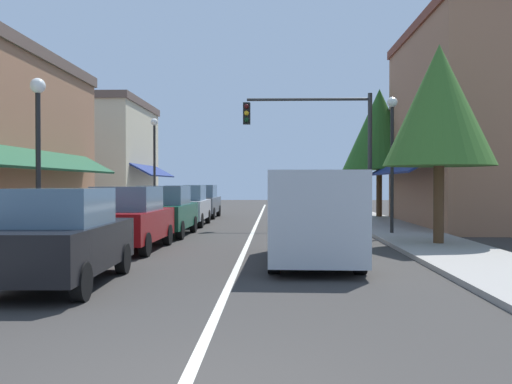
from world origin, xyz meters
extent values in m
plane|color=#33302D|center=(0.00, 18.00, 0.00)|extent=(80.00, 80.00, 0.00)
cube|color=gray|center=(-5.50, 18.00, 0.06)|extent=(2.60, 56.00, 0.12)
cube|color=gray|center=(5.50, 18.00, 0.06)|extent=(2.60, 56.00, 0.12)
cube|color=silver|center=(0.00, 18.00, 0.00)|extent=(0.14, 52.00, 0.01)
cube|color=slate|center=(-6.86, 12.00, 1.40)|extent=(0.08, 10.64, 1.80)
cube|color=#194C2D|center=(-6.25, 12.00, 2.60)|extent=(1.27, 11.76, 0.73)
cube|color=slate|center=(-6.86, 15.08, 4.26)|extent=(0.08, 1.10, 1.30)
cube|color=#9E6B4C|center=(9.59, 20.00, 4.15)|extent=(5.58, 10.00, 8.31)
cube|color=brown|center=(9.59, 20.00, 8.51)|extent=(5.78, 10.20, 0.40)
cube|color=slate|center=(6.86, 20.00, 1.40)|extent=(0.08, 7.60, 1.80)
cube|color=navy|center=(6.25, 20.00, 2.60)|extent=(1.27, 8.40, 0.73)
cube|color=slate|center=(6.86, 17.80, 5.98)|extent=(0.08, 1.10, 1.30)
cube|color=slate|center=(6.86, 22.20, 5.98)|extent=(0.08, 1.10, 1.30)
cube|color=beige|center=(-9.50, 28.00, 3.12)|extent=(5.40, 8.00, 6.24)
cube|color=brown|center=(-9.50, 28.00, 6.44)|extent=(5.60, 8.20, 0.40)
cube|color=slate|center=(-6.86, 28.00, 1.40)|extent=(0.08, 6.08, 1.80)
cube|color=navy|center=(-6.25, 28.00, 2.60)|extent=(1.27, 6.72, 0.73)
cube|color=slate|center=(-6.86, 26.24, 4.49)|extent=(0.08, 1.10, 1.30)
cube|color=slate|center=(-6.86, 29.76, 4.49)|extent=(0.08, 1.10, 1.30)
cube|color=black|center=(-3.04, 5.49, 0.71)|extent=(1.84, 4.15, 0.80)
cube|color=slate|center=(-3.04, 5.39, 1.44)|extent=(1.58, 2.04, 0.66)
cylinder|color=black|center=(-3.87, 6.82, 0.31)|extent=(0.22, 0.63, 0.62)
cylinder|color=black|center=(-2.29, 6.86, 0.31)|extent=(0.22, 0.63, 0.62)
cylinder|color=black|center=(-2.21, 4.16, 0.31)|extent=(0.22, 0.63, 0.62)
cube|color=maroon|center=(-3.20, 10.86, 0.71)|extent=(1.79, 4.13, 0.80)
cube|color=slate|center=(-3.21, 10.76, 1.44)|extent=(1.56, 2.03, 0.66)
cylinder|color=black|center=(-3.97, 12.22, 0.31)|extent=(0.21, 0.62, 0.62)
cylinder|color=black|center=(-2.39, 12.20, 0.31)|extent=(0.21, 0.62, 0.62)
cylinder|color=black|center=(-4.02, 9.52, 0.31)|extent=(0.21, 0.62, 0.62)
cylinder|color=black|center=(-2.44, 9.49, 0.31)|extent=(0.21, 0.62, 0.62)
cube|color=#0F4C33|center=(-3.05, 15.20, 0.71)|extent=(1.78, 4.12, 0.80)
cube|color=slate|center=(-3.05, 15.10, 1.44)|extent=(1.55, 2.02, 0.66)
cylinder|color=black|center=(-3.83, 16.56, 0.31)|extent=(0.21, 0.62, 0.62)
cylinder|color=black|center=(-2.24, 16.54, 0.31)|extent=(0.21, 0.62, 0.62)
cylinder|color=black|center=(-3.86, 13.86, 0.31)|extent=(0.21, 0.62, 0.62)
cylinder|color=black|center=(-2.28, 13.84, 0.31)|extent=(0.21, 0.62, 0.62)
cube|color=#B7BABF|center=(-3.06, 20.05, 0.71)|extent=(1.74, 4.11, 0.80)
cube|color=slate|center=(-3.06, 19.95, 1.44)|extent=(1.53, 2.01, 0.66)
cylinder|color=black|center=(-3.86, 21.39, 0.31)|extent=(0.20, 0.62, 0.62)
cylinder|color=black|center=(-2.28, 21.40, 0.31)|extent=(0.20, 0.62, 0.62)
cylinder|color=black|center=(-3.84, 18.69, 0.31)|extent=(0.20, 0.62, 0.62)
cylinder|color=black|center=(-2.26, 18.70, 0.31)|extent=(0.20, 0.62, 0.62)
cube|color=#4C5156|center=(-3.13, 25.56, 0.71)|extent=(1.76, 4.12, 0.80)
cube|color=slate|center=(-3.14, 25.46, 1.44)|extent=(1.54, 2.01, 0.66)
cylinder|color=black|center=(-3.91, 26.92, 0.31)|extent=(0.21, 0.62, 0.62)
cylinder|color=black|center=(-2.33, 26.91, 0.31)|extent=(0.21, 0.62, 0.62)
cylinder|color=black|center=(-3.94, 24.22, 0.31)|extent=(0.21, 0.62, 0.62)
cylinder|color=black|center=(-2.36, 24.20, 0.31)|extent=(0.21, 0.62, 0.62)
cube|color=#B2B7BC|center=(1.73, 8.56, 1.17)|extent=(2.06, 5.04, 1.90)
cube|color=slate|center=(1.78, 10.96, 1.59)|extent=(1.73, 0.31, 0.84)
cube|color=black|center=(1.78, 11.14, 0.48)|extent=(1.87, 0.24, 0.24)
cylinder|color=black|center=(0.88, 10.13, 0.36)|extent=(0.25, 0.72, 0.72)
cylinder|color=black|center=(2.64, 10.09, 0.36)|extent=(0.25, 0.72, 0.72)
cylinder|color=black|center=(0.81, 7.03, 0.36)|extent=(0.25, 0.72, 0.72)
cylinder|color=black|center=(2.58, 6.99, 0.36)|extent=(0.25, 0.72, 0.72)
cylinder|color=#333333|center=(4.80, 19.03, 2.81)|extent=(0.18, 0.18, 5.62)
cylinder|color=#333333|center=(2.23, 19.03, 5.37)|extent=(5.14, 0.12, 0.12)
cube|color=black|center=(-0.34, 18.85, 4.77)|extent=(0.30, 0.24, 0.90)
sphere|color=#420F0F|center=(-0.34, 18.72, 5.05)|extent=(0.20, 0.20, 0.20)
sphere|color=yellow|center=(-0.34, 18.72, 4.77)|extent=(0.20, 0.20, 0.20)
sphere|color=#0C3316|center=(-0.34, 18.72, 4.49)|extent=(0.20, 0.20, 0.20)
cylinder|color=black|center=(-4.80, 8.65, 2.00)|extent=(0.12, 0.12, 4.00)
sphere|color=white|center=(-4.80, 8.65, 4.18)|extent=(0.36, 0.36, 0.36)
cylinder|color=black|center=(4.95, 15.32, 2.26)|extent=(0.12, 0.12, 4.52)
sphere|color=white|center=(4.95, 15.32, 4.70)|extent=(0.36, 0.36, 0.36)
cylinder|color=black|center=(-5.17, 23.30, 2.37)|extent=(0.12, 0.12, 4.74)
sphere|color=white|center=(-5.17, 23.30, 4.92)|extent=(0.36, 0.36, 0.36)
cylinder|color=#4C331E|center=(5.60, 11.95, 1.42)|extent=(0.30, 0.30, 2.84)
cone|color=#386626|center=(5.60, 11.95, 4.13)|extent=(3.21, 3.21, 3.53)
cylinder|color=#4C331E|center=(6.31, 25.11, 1.58)|extent=(0.30, 0.30, 3.16)
cone|color=#285B21|center=(6.31, 25.11, 4.69)|extent=(3.84, 3.84, 4.22)
camera|label=1|loc=(0.83, -4.53, 1.86)|focal=39.40mm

